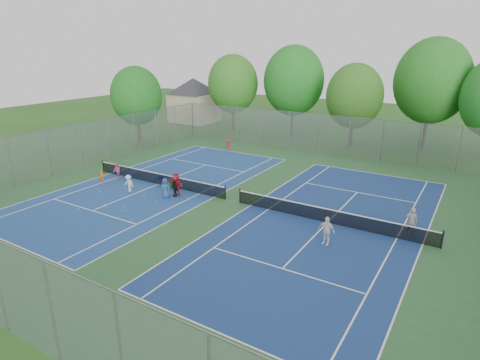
% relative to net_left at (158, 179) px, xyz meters
% --- Properties ---
extents(ground, '(120.00, 120.00, 0.00)m').
position_rel_net_left_xyz_m(ground, '(7.00, 0.00, -0.46)').
color(ground, '#27561A').
rests_on(ground, ground).
extents(court_pad, '(32.00, 32.00, 0.01)m').
position_rel_net_left_xyz_m(court_pad, '(7.00, 0.00, -0.45)').
color(court_pad, '#29582F').
rests_on(court_pad, ground).
extents(court_left, '(10.97, 23.77, 0.01)m').
position_rel_net_left_xyz_m(court_left, '(0.00, 0.00, -0.44)').
color(court_left, navy).
rests_on(court_left, court_pad).
extents(court_right, '(10.97, 23.77, 0.01)m').
position_rel_net_left_xyz_m(court_right, '(14.00, 0.00, -0.44)').
color(court_right, navy).
rests_on(court_right, court_pad).
extents(net_left, '(12.87, 0.10, 0.91)m').
position_rel_net_left_xyz_m(net_left, '(0.00, 0.00, 0.00)').
color(net_left, black).
rests_on(net_left, ground).
extents(net_right, '(12.87, 0.10, 0.91)m').
position_rel_net_left_xyz_m(net_right, '(14.00, 0.00, 0.00)').
color(net_right, black).
rests_on(net_right, ground).
extents(fence_north, '(32.00, 0.10, 4.00)m').
position_rel_net_left_xyz_m(fence_north, '(7.00, 16.00, 1.54)').
color(fence_north, gray).
rests_on(fence_north, ground).
extents(fence_west, '(0.10, 32.00, 4.00)m').
position_rel_net_left_xyz_m(fence_west, '(-9.00, 0.00, 1.54)').
color(fence_west, gray).
rests_on(fence_west, ground).
extents(house, '(11.03, 11.03, 7.30)m').
position_rel_net_left_xyz_m(house, '(-15.00, 24.00, 3.76)').
color(house, '#B7A88C').
rests_on(house, ground).
extents(tree_nw, '(6.40, 6.40, 9.58)m').
position_rel_net_left_xyz_m(tree_nw, '(-7.00, 22.00, 5.44)').
color(tree_nw, '#443326').
rests_on(tree_nw, ground).
extents(tree_nl, '(7.20, 7.20, 10.69)m').
position_rel_net_left_xyz_m(tree_nl, '(1.00, 23.00, 6.09)').
color(tree_nl, '#443326').
rests_on(tree_nl, ground).
extents(tree_nc, '(6.00, 6.00, 8.85)m').
position_rel_net_left_xyz_m(tree_nc, '(9.00, 21.00, 4.94)').
color(tree_nc, '#443326').
rests_on(tree_nc, ground).
extents(tree_nr, '(7.60, 7.60, 11.42)m').
position_rel_net_left_xyz_m(tree_nr, '(16.00, 24.00, 6.59)').
color(tree_nr, '#443326').
rests_on(tree_nr, ground).
extents(tree_side_w, '(5.60, 5.60, 8.47)m').
position_rel_net_left_xyz_m(tree_side_w, '(-12.00, 10.00, 4.79)').
color(tree_side_w, '#443326').
rests_on(tree_side_w, ground).
extents(ball_crate, '(0.42, 0.42, 0.30)m').
position_rel_net_left_xyz_m(ball_crate, '(-0.70, 1.06, -0.31)').
color(ball_crate, blue).
rests_on(ball_crate, ground).
extents(ball_hopper, '(0.31, 0.31, 0.56)m').
position_rel_net_left_xyz_m(ball_hopper, '(1.43, -0.30, -0.17)').
color(ball_hopper, '#268B39').
rests_on(ball_hopper, ground).
extents(student_a, '(0.46, 0.34, 1.16)m').
position_rel_net_left_xyz_m(student_a, '(-3.75, -2.35, 0.12)').
color(student_a, '#D15413').
rests_on(student_a, ground).
extents(student_b, '(0.78, 0.69, 1.32)m').
position_rel_net_left_xyz_m(student_b, '(-3.98, -0.60, 0.20)').
color(student_b, '#D5538F').
rests_on(student_b, ground).
extents(student_c, '(0.85, 0.50, 1.31)m').
position_rel_net_left_xyz_m(student_c, '(-0.72, -2.40, 0.20)').
color(student_c, silver).
rests_on(student_c, ground).
extents(student_d, '(0.77, 0.45, 1.24)m').
position_rel_net_left_xyz_m(student_d, '(2.92, -1.40, 0.16)').
color(student_d, black).
rests_on(student_d, ground).
extents(student_e, '(0.80, 0.61, 1.45)m').
position_rel_net_left_xyz_m(student_e, '(2.48, -1.93, 0.27)').
color(student_e, '#264A8C').
rests_on(student_e, ground).
extents(student_f, '(1.63, 0.69, 1.70)m').
position_rel_net_left_xyz_m(student_f, '(2.86, -1.16, 0.40)').
color(student_f, '#A81821').
rests_on(student_f, ground).
extents(child_far_baseline, '(0.81, 0.51, 1.20)m').
position_rel_net_left_xyz_m(child_far_baseline, '(-1.15, 11.98, 0.15)').
color(child_far_baseline, '#B5192A').
rests_on(child_far_baseline, ground).
extents(instructor, '(0.64, 0.43, 1.73)m').
position_rel_net_left_xyz_m(instructor, '(18.64, 0.86, 0.41)').
color(instructor, gray).
rests_on(instructor, ground).
extents(teen_court_b, '(1.00, 0.50, 1.64)m').
position_rel_net_left_xyz_m(teen_court_b, '(14.87, -2.77, 0.36)').
color(teen_court_b, silver).
rests_on(teen_court_b, ground).
extents(tennis_ball_0, '(0.07, 0.07, 0.07)m').
position_rel_net_left_xyz_m(tennis_ball_0, '(1.47, -4.93, -0.42)').
color(tennis_ball_0, '#C0D331').
rests_on(tennis_ball_0, ground).
extents(tennis_ball_1, '(0.07, 0.07, 0.07)m').
position_rel_net_left_xyz_m(tennis_ball_1, '(-3.73, -1.16, -0.42)').
color(tennis_ball_1, '#C0E234').
rests_on(tennis_ball_1, ground).
extents(tennis_ball_2, '(0.07, 0.07, 0.07)m').
position_rel_net_left_xyz_m(tennis_ball_2, '(-0.17, -5.23, -0.42)').
color(tennis_ball_2, '#BBCD2F').
rests_on(tennis_ball_2, ground).
extents(tennis_ball_3, '(0.07, 0.07, 0.07)m').
position_rel_net_left_xyz_m(tennis_ball_3, '(-3.07, -2.04, -0.42)').
color(tennis_ball_3, '#CCD531').
rests_on(tennis_ball_3, ground).
extents(tennis_ball_4, '(0.07, 0.07, 0.07)m').
position_rel_net_left_xyz_m(tennis_ball_4, '(3.34, -6.03, -0.42)').
color(tennis_ball_4, '#B5D531').
rests_on(tennis_ball_4, ground).
extents(tennis_ball_5, '(0.07, 0.07, 0.07)m').
position_rel_net_left_xyz_m(tennis_ball_5, '(2.58, -2.96, -0.42)').
color(tennis_ball_5, '#E6F338').
rests_on(tennis_ball_5, ground).
extents(tennis_ball_6, '(0.07, 0.07, 0.07)m').
position_rel_net_left_xyz_m(tennis_ball_6, '(1.98, -5.30, -0.42)').
color(tennis_ball_6, '#BFDD33').
rests_on(tennis_ball_6, ground).
extents(tennis_ball_7, '(0.07, 0.07, 0.07)m').
position_rel_net_left_xyz_m(tennis_ball_7, '(-2.56, -3.67, -0.42)').
color(tennis_ball_7, '#B1D230').
rests_on(tennis_ball_7, ground).
extents(tennis_ball_8, '(0.07, 0.07, 0.07)m').
position_rel_net_left_xyz_m(tennis_ball_8, '(-0.90, -6.76, -0.42)').
color(tennis_ball_8, yellow).
rests_on(tennis_ball_8, ground).
extents(tennis_ball_9, '(0.07, 0.07, 0.07)m').
position_rel_net_left_xyz_m(tennis_ball_9, '(1.16, -2.78, -0.42)').
color(tennis_ball_9, '#BDD832').
rests_on(tennis_ball_9, ground).
extents(tennis_ball_10, '(0.07, 0.07, 0.07)m').
position_rel_net_left_xyz_m(tennis_ball_10, '(-1.40, -2.18, -0.42)').
color(tennis_ball_10, '#BFDF33').
rests_on(tennis_ball_10, ground).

